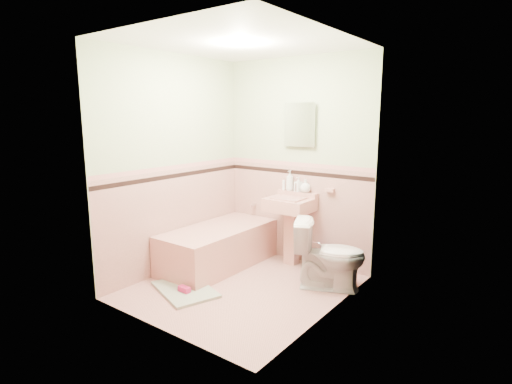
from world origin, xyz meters
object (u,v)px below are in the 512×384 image
Objects in this scene: soap_bottle_right at (305,186)px; shoe at (184,289)px; bathtub at (218,248)px; medicine_cabinet at (300,125)px; soap_bottle_left at (290,181)px; sink at (289,232)px; toilet at (330,254)px; bucket at (316,260)px; soap_bottle_mid at (298,184)px.

shoe is at bearing -108.75° from soap_bottle_right.
bathtub is 0.88m from shoe.
medicine_cabinet reaches higher than bathtub.
bathtub is 1.20m from soap_bottle_left.
sink reaches higher than shoe.
medicine_cabinet reaches higher than soap_bottle_right.
medicine_cabinet is 1.59m from toilet.
soap_bottle_left is at bearing 180.00° from soap_bottle_right.
soap_bottle_right is at bearing -15.48° from medicine_cabinet.
soap_bottle_left is 1.15m from toilet.
toilet reaches higher than bathtub.
medicine_cabinet is at bearing 77.37° from shoe.
bucket is at bearing -14.90° from soap_bottle_left.
medicine_cabinet reaches higher than soap_bottle_left.
toilet is at bearing -46.19° from bucket.
toilet is 1.55m from shoe.
soap_bottle_mid is 0.10m from soap_bottle_right.
sink is at bearing -93.10° from soap_bottle_mid.
bucket is at bearing 64.27° from shoe.
soap_bottle_right is at bearing 152.23° from bucket.
bathtub is 1.78m from medicine_cabinet.
sink is at bearing -90.00° from medicine_cabinet.
soap_bottle_right is 1.86m from shoe.
soap_bottle_right is 0.90m from bucket.
soap_bottle_right is at bearing 0.00° from soap_bottle_left.
toilet is (1.38, 0.21, 0.15)m from bathtub.
sink is 3.69× the size of bucket.
bathtub reaches higher than bucket.
soap_bottle_right is at bearing 0.00° from soap_bottle_mid.
soap_bottle_right reaches higher than shoe.
toilet is 0.59m from bucket.
bucket is (0.34, -0.15, -1.59)m from medicine_cabinet.
soap_bottle_left is 0.13m from soap_bottle_mid.
medicine_cabinet reaches higher than sink.
sink is at bearing -169.89° from bucket.
soap_bottle_right is (0.22, 0.00, -0.04)m from soap_bottle_left.
shoe is (-0.41, -1.36, -0.36)m from sink.
soap_bottle_mid reaches higher than bucket.
soap_bottle_left is 1.38× the size of soap_bottle_mid.
soap_bottle_left reaches higher than soap_bottle_right.
soap_bottle_left is 1.85× the size of shoe.
bucket is at bearing 19.78° from toilet.
soap_bottle_left is at bearing 34.46° from toilet.
bathtub is at bearing 110.04° from shoe.
sink is at bearing -57.48° from soap_bottle_left.
soap_bottle_mid reaches higher than bathtub.
soap_bottle_mid is 1.84m from shoe.
bathtub is at bearing -134.17° from soap_bottle_mid.
soap_bottle_left is 0.23m from soap_bottle_right.
soap_bottle_right is 0.22× the size of toilet.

